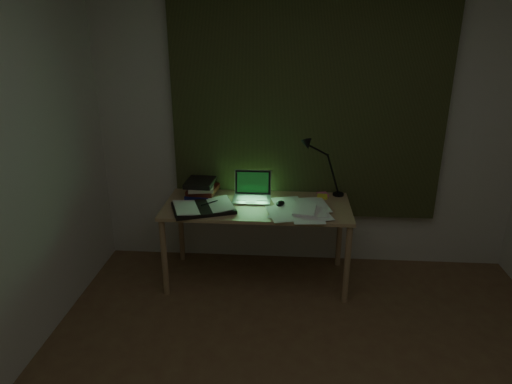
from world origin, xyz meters
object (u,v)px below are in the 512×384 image
laptop (252,188)px  desk_lamp (340,167)px  desk (257,243)px  open_textbook (203,207)px  book_stack (202,188)px  loose_papers (297,210)px

laptop → desk_lamp: 0.74m
desk → open_textbook: (-0.40, -0.13, 0.35)m
open_textbook → desk_lamp: size_ratio=0.93×
desk → laptop: bearing=120.1°
book_stack → loose_papers: bearing=-19.0°
laptop → desk_lamp: desk_lamp is taller
book_stack → desk_lamp: 1.15m
laptop → desk: bearing=-60.0°
book_stack → loose_papers: book_stack is taller
book_stack → loose_papers: (0.79, -0.27, -0.06)m
desk → loose_papers: size_ratio=3.73×
open_textbook → book_stack: bearing=82.5°
desk → open_textbook: size_ratio=3.20×
loose_papers → desk_lamp: 0.55m
open_textbook → book_stack: size_ratio=1.72×
desk → laptop: laptop is taller
laptop → book_stack: size_ratio=1.28×
loose_papers → book_stack: bearing=161.0°
open_textbook → loose_papers: 0.72m
book_stack → desk_lamp: desk_lamp is taller
desk → desk_lamp: size_ratio=2.97×
open_textbook → desk: bearing=-2.5°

